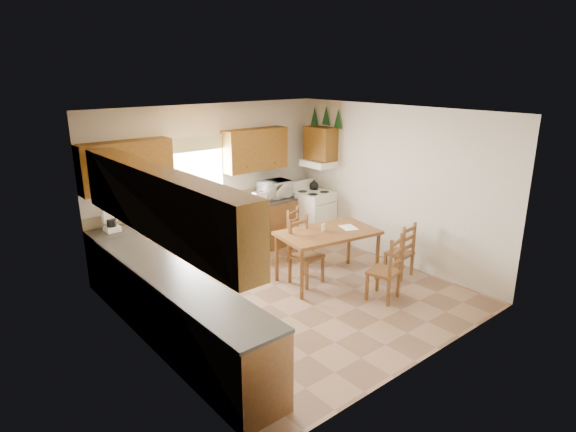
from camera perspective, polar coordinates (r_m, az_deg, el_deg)
floor at (r=7.32m, az=0.61°, el=-9.40°), size 4.50×4.50×0.00m
ceiling at (r=6.58m, az=0.68°, el=12.17°), size 4.50×4.50×0.00m
wall_left at (r=5.70m, az=-16.88°, el=-3.29°), size 4.50×4.50×0.00m
wall_right at (r=8.41m, az=12.42°, el=3.53°), size 4.50×4.50×0.00m
wall_back at (r=8.61m, az=-9.13°, el=4.02°), size 4.50×4.50×0.00m
wall_front at (r=5.40m, az=16.34°, el=-4.38°), size 4.50×4.50×0.00m
lower_cab_back at (r=8.43m, az=-9.98°, el=-2.75°), size 3.75×0.60×0.88m
lower_cab_left at (r=6.05m, az=-12.91°, el=-11.19°), size 0.60×3.60×0.88m
counter_back at (r=8.29m, az=-10.14°, el=0.24°), size 3.75×0.63×0.04m
counter_left at (r=5.85m, az=-13.20°, el=-7.21°), size 0.63×3.60×0.04m
backsplash at (r=8.50m, az=-11.15°, el=1.38°), size 3.75×0.01×0.18m
upper_cab_back_left at (r=7.70m, az=-18.62°, el=5.65°), size 1.41×0.33×0.75m
upper_cab_back_right at (r=8.84m, az=-3.89°, el=7.87°), size 1.25×0.33×0.75m
upper_cab_left at (r=5.48m, az=-15.13°, el=1.59°), size 0.33×3.60×0.75m
upper_cab_stove at (r=9.27m, az=3.88°, el=8.59°), size 0.33×0.62×0.62m
range_hood at (r=9.30m, az=3.61°, el=6.24°), size 0.44×0.62×0.12m
window_frame at (r=8.39m, az=-10.85°, el=5.00°), size 1.13×0.02×1.18m
window_pane at (r=8.39m, az=-10.83°, el=4.99°), size 1.05×0.01×1.10m
window_valance at (r=8.28m, az=-10.94°, el=8.35°), size 1.19×0.01×0.24m
sink_basin at (r=8.31m, az=-9.70°, el=0.60°), size 0.75×0.45×0.04m
pine_decal_a at (r=9.08m, az=5.97°, el=11.41°), size 0.22×0.22×0.36m
pine_decal_b at (r=9.30m, az=4.54°, el=11.83°), size 0.22×0.22×0.36m
pine_decal_c at (r=9.53m, az=3.17°, el=11.74°), size 0.22×0.22×0.36m
stove at (r=9.42m, az=2.98°, el=-0.09°), size 0.71×0.73×0.97m
coffeemaker at (r=7.67m, az=-20.23°, el=-0.50°), size 0.27×0.29×0.33m
paper_towel at (r=8.54m, az=-6.64°, el=2.02°), size 0.15×0.15×0.28m
toaster at (r=8.78m, az=-3.37°, el=2.23°), size 0.25×0.17×0.19m
microwave at (r=9.09m, az=-1.58°, el=3.18°), size 0.54×0.39×0.32m
dining_table at (r=7.69m, az=4.68°, el=-4.74°), size 1.66×1.13×0.82m
chair_near_left at (r=7.16m, az=11.30°, el=-5.98°), size 0.51×0.49×1.00m
chair_near_right at (r=8.02m, az=13.09°, el=-3.90°), size 0.41×0.40×0.90m
chair_far_left at (r=8.39m, az=1.52°, el=-2.37°), size 0.50×0.49×0.94m
chair_far_right at (r=7.54m, az=2.21°, el=-4.27°), size 0.48×0.46×1.04m
table_paper at (r=7.77m, az=7.19°, el=-1.35°), size 0.31×0.36×0.00m
table_card at (r=7.54m, az=4.19°, el=-1.37°), size 0.09×0.05×0.12m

